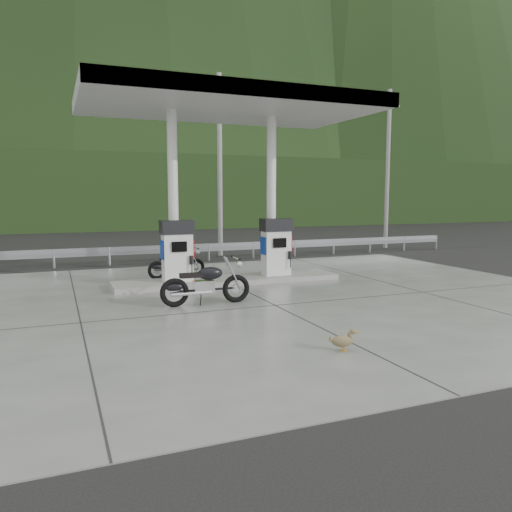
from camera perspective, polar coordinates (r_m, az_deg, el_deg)
name	(u,v)px	position (r m, az deg, el deg)	size (l,w,h in m)	color
ground	(260,298)	(13.15, 0.42, -4.87)	(160.00, 160.00, 0.00)	black
forecourt_apron	(260,298)	(13.15, 0.42, -4.83)	(18.00, 14.00, 0.02)	slate
pump_island	(229,280)	(15.43, -3.13, -2.77)	(7.00, 1.40, 0.15)	gray
gas_pump_left	(177,251)	(14.86, -9.00, 0.58)	(0.95, 0.55, 1.80)	white
gas_pump_right	(276,247)	(15.89, 2.32, 1.06)	(0.95, 0.55, 1.80)	white
canopy_column_left	(173,196)	(15.17, -9.45, 6.75)	(0.30, 0.30, 5.00)	white
canopy_column_right	(271,196)	(16.17, 1.76, 6.84)	(0.30, 0.30, 5.00)	white
canopy_roof	(228,105)	(15.45, -3.26, 16.90)	(8.50, 5.00, 0.40)	silver
guardrail	(185,244)	(20.59, -8.11, 1.32)	(26.00, 0.16, 1.42)	#929399
road	(167,253)	(24.06, -10.09, 0.38)	(60.00, 7.00, 0.01)	black
utility_pole_b	(220,166)	(22.53, -4.17, 10.22)	(0.22, 0.22, 8.00)	gray
utility_pole_c	(388,170)	(26.70, 14.81, 9.48)	(0.22, 0.22, 8.00)	gray
tree_band	(118,192)	(42.19, -15.45, 7.06)	(80.00, 6.00, 6.00)	black
forested_hills	(93,216)	(72.12, -18.16, 4.40)	(100.00, 40.00, 140.00)	black
motorcycle_left	(177,265)	(16.46, -9.05, -1.01)	(1.79, 0.57, 0.85)	black
motorcycle_right	(206,284)	(12.32, -5.75, -3.24)	(2.11, 0.67, 1.00)	black
duck	(342,341)	(8.84, 9.82, -9.59)	(0.46, 0.13, 0.33)	brown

